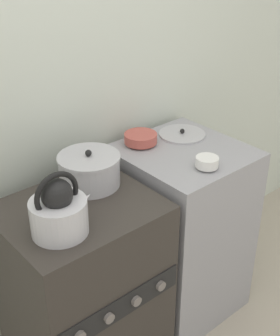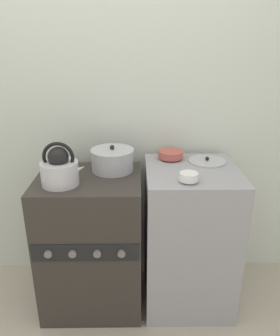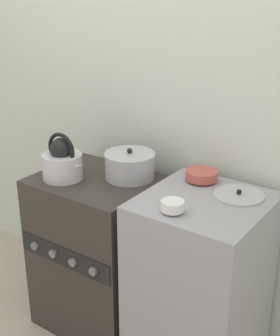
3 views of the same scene
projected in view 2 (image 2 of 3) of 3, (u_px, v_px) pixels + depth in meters
The scene contains 9 objects.
ground_plane at pixel (91, 328), 2.04m from camera, with size 12.00×12.00×0.00m, color #B2A893.
wall_back at pixel (93, 108), 2.19m from camera, with size 7.00×0.06×2.50m.
stove at pixel (92, 242), 2.11m from camera, with size 0.63×0.55×0.91m.
counter at pixel (189, 236), 2.14m from camera, with size 0.56×0.58×0.95m.
kettle at pixel (60, 169), 1.83m from camera, with size 0.26×0.21×0.25m.
cooking_pot at pixel (113, 160), 2.03m from camera, with size 0.27×0.27×0.16m.
enamel_bowl at pixel (171, 154), 2.13m from camera, with size 0.16×0.16×0.05m.
small_ceramic_bowl at pixel (189, 177), 1.78m from camera, with size 0.10×0.10×0.05m.
loose_pot_lid at pixel (207, 161), 2.09m from camera, with size 0.24×0.24×0.03m.
Camera 2 is at (0.29, -1.53, 1.67)m, focal length 35.00 mm.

